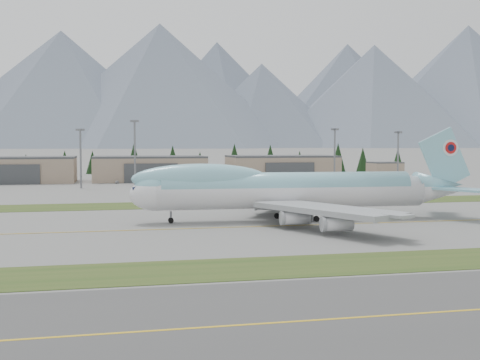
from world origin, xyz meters
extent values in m
plane|color=slate|center=(0.00, 0.00, 0.00)|extent=(7000.00, 7000.00, 0.00)
cube|color=#2B4619|center=(0.00, -38.00, 0.00)|extent=(400.00, 14.00, 0.08)
cube|color=#2B4619|center=(0.00, 45.00, 0.00)|extent=(400.00, 18.00, 0.08)
cube|color=#3D3D3D|center=(0.00, -62.00, 0.00)|extent=(400.00, 32.00, 0.04)
cube|color=gold|center=(0.00, 0.00, 0.00)|extent=(400.00, 0.40, 0.02)
cube|color=gold|center=(0.00, -62.00, 0.00)|extent=(400.00, 0.40, 0.02)
cylinder|color=silver|center=(6.18, 7.98, 5.95)|extent=(57.65, 8.85, 6.67)
cylinder|color=#82C4D4|center=(5.15, 8.02, 7.18)|extent=(53.53, 8.19, 6.15)
ellipsoid|color=silver|center=(-22.52, 9.08, 5.95)|extent=(10.91, 7.07, 6.67)
ellipsoid|color=#82C4D4|center=(-22.52, 9.08, 7.18)|extent=(9.13, 5.99, 5.65)
ellipsoid|color=#82C4D4|center=(-13.30, 8.73, 9.13)|extent=(28.50, 6.74, 6.15)
cube|color=#0C1433|center=(-26.11, 9.21, 7.28)|extent=(2.30, 2.75, 1.33)
cone|color=silver|center=(40.00, 6.69, 5.95)|extent=(12.55, 7.00, 6.53)
cone|color=#82C4D4|center=(40.00, 6.69, 7.18)|extent=(11.50, 6.37, 5.95)
cube|color=#82C4D4|center=(41.02, 6.65, 12.92)|extent=(12.44, 1.09, 14.16)
cylinder|color=silver|center=(42.27, 7.01, 15.38)|extent=(3.70, 0.35, 3.69)
cylinder|color=red|center=(42.27, 7.12, 15.38)|extent=(2.67, 0.31, 2.67)
cylinder|color=#0C1433|center=(42.27, 7.22, 15.38)|extent=(1.55, 0.26, 1.54)
cube|color=#82C4D4|center=(42.28, 12.76, 6.56)|extent=(10.63, 12.85, 0.47)
cube|color=#82C4D4|center=(41.81, 0.46, 6.56)|extent=(10.05, 12.79, 0.47)
cube|color=#95999D|center=(8.87, 24.81, 4.10)|extent=(23.89, 31.49, 1.03)
cube|color=#95999D|center=(7.58, -9.01, 4.10)|extent=(22.17, 31.94, 1.03)
cylinder|color=silver|center=(4.00, 20.89, 2.15)|extent=(5.43, 2.77, 2.56)
cylinder|color=silver|center=(9.39, 30.23, 2.15)|extent=(5.43, 2.77, 2.56)
cylinder|color=silver|center=(3.02, -4.73, 2.15)|extent=(5.43, 2.77, 2.56)
cylinder|color=silver|center=(7.68, -14.45, 2.15)|extent=(5.43, 2.77, 2.56)
cylinder|color=slate|center=(-19.45, 8.96, 1.23)|extent=(0.47, 0.47, 2.46)
cylinder|color=slate|center=(4.76, 11.11, 1.33)|extent=(0.60, 0.60, 2.67)
cylinder|color=slate|center=(4.52, 4.97, 1.33)|extent=(0.60, 0.60, 2.67)
cylinder|color=slate|center=(9.88, 10.92, 1.33)|extent=(0.60, 0.60, 2.67)
cylinder|color=slate|center=(9.65, 4.77, 1.33)|extent=(0.60, 0.60, 2.67)
cylinder|color=black|center=(-19.46, 8.55, 0.56)|extent=(1.14, 0.40, 1.13)
cylinder|color=black|center=(-19.43, 9.37, 0.56)|extent=(1.14, 0.40, 1.13)
cylinder|color=black|center=(4.76, 11.11, 0.62)|extent=(1.25, 0.56, 1.23)
cylinder|color=black|center=(4.52, 4.97, 0.62)|extent=(1.25, 0.56, 1.23)
cylinder|color=black|center=(9.88, 10.92, 0.62)|extent=(1.25, 0.56, 1.23)
cylinder|color=black|center=(9.65, 4.77, 0.62)|extent=(1.25, 0.56, 1.23)
cube|color=gray|center=(-70.00, 150.00, 5.00)|extent=(48.00, 26.00, 10.00)
cube|color=#3A3C3F|center=(-70.00, 150.00, 10.40)|extent=(48.00, 26.00, 0.80)
cube|color=#3A3C3F|center=(-70.00, 136.70, 4.00)|extent=(22.08, 0.60, 8.00)
cube|color=gray|center=(-15.00, 150.00, 5.00)|extent=(48.00, 26.00, 10.00)
cube|color=#3A3C3F|center=(-15.00, 150.00, 10.40)|extent=(48.00, 26.00, 0.80)
cube|color=#3A3C3F|center=(-15.00, 136.70, 4.00)|extent=(22.08, 0.60, 8.00)
cube|color=gray|center=(45.00, 150.00, 5.00)|extent=(48.00, 26.00, 10.00)
cube|color=#3A3C3F|center=(45.00, 150.00, 10.40)|extent=(48.00, 26.00, 0.80)
cube|color=#3A3C3F|center=(45.00, 136.70, 4.00)|extent=(22.08, 0.60, 8.00)
cube|color=gray|center=(95.00, 148.00, 3.50)|extent=(14.00, 12.00, 7.00)
cube|color=#3A3C3F|center=(95.00, 148.00, 7.30)|extent=(14.00, 12.00, 0.60)
cylinder|color=slate|center=(-42.02, 111.67, 10.42)|extent=(0.70, 0.70, 20.85)
cube|color=slate|center=(-42.02, 111.67, 21.25)|extent=(3.20, 3.20, 0.80)
cylinder|color=slate|center=(-22.61, 110.48, 12.04)|extent=(0.70, 0.70, 24.08)
cube|color=slate|center=(-22.61, 110.48, 24.48)|extent=(3.20, 3.20, 0.80)
cylinder|color=slate|center=(56.09, 112.38, 10.74)|extent=(0.70, 0.70, 21.48)
cube|color=slate|center=(56.09, 112.38, 21.88)|extent=(3.20, 3.20, 0.80)
cylinder|color=slate|center=(81.08, 107.58, 10.17)|extent=(0.70, 0.70, 20.34)
cube|color=slate|center=(81.08, 107.58, 20.74)|extent=(3.20, 3.20, 0.80)
imported|color=silver|center=(-28.92, 135.70, 0.00)|extent=(1.96, 3.74, 1.21)
imported|color=gold|center=(11.89, 117.77, 0.00)|extent=(3.86, 3.18, 1.24)
imported|color=#BABBC0|center=(44.66, 119.15, 0.00)|extent=(2.70, 4.76, 1.30)
cone|color=black|center=(-73.61, 208.75, 5.48)|extent=(6.13, 6.13, 10.95)
cone|color=black|center=(-54.53, 208.17, 6.34)|extent=(7.10, 7.10, 12.69)
cone|color=black|center=(-40.79, 215.66, 6.26)|extent=(7.01, 7.01, 12.51)
cone|color=black|center=(-19.18, 208.78, 8.23)|extent=(9.22, 9.22, 16.47)
cone|color=black|center=(1.97, 215.75, 7.62)|extent=(8.54, 8.54, 15.24)
cone|color=black|center=(17.08, 215.76, 5.93)|extent=(6.64, 6.64, 11.86)
cone|color=black|center=(35.19, 209.11, 8.13)|extent=(9.11, 9.11, 16.26)
cone|color=black|center=(56.28, 211.78, 7.85)|extent=(8.80, 8.80, 15.71)
cone|color=black|center=(73.88, 212.84, 6.07)|extent=(6.80, 6.80, 12.14)
cone|color=black|center=(96.38, 211.17, 8.28)|extent=(9.27, 9.27, 16.55)
cone|color=black|center=(110.31, 208.27, 7.00)|extent=(7.84, 7.84, 13.99)
cone|color=black|center=(133.15, 210.30, 6.66)|extent=(7.46, 7.46, 13.32)
cone|color=#515A6C|center=(-200.00, 2161.30, 210.47)|extent=(983.41, 983.41, 420.94)
cone|color=white|center=(-200.00, 2161.30, 336.75)|extent=(373.69, 373.69, 168.38)
cone|color=#515A6C|center=(150.00, 2109.96, 225.43)|extent=(1013.33, 1013.33, 450.85)
cone|color=white|center=(150.00, 2109.96, 360.68)|extent=(385.07, 385.07, 180.34)
cone|color=#515A6C|center=(550.00, 2179.26, 163.15)|extent=(710.93, 710.93, 326.29)
cone|color=white|center=(550.00, 2179.26, 261.04)|extent=(270.15, 270.15, 130.52)
cone|color=#515A6C|center=(1000.00, 2132.19, 203.34)|extent=(926.09, 926.09, 406.68)
cone|color=white|center=(1000.00, 2132.19, 325.35)|extent=(351.92, 351.92, 162.67)
cone|color=#515A6C|center=(1500.00, 2265.71, 264.46)|extent=(1133.91, 1133.91, 528.92)
cone|color=white|center=(1500.00, 2265.71, 423.13)|extent=(430.89, 430.89, 211.57)
cone|color=#515A6C|center=(-200.00, 2900.00, 251.68)|extent=(1006.70, 1006.70, 503.35)
cone|color=white|center=(-200.00, 2900.00, 392.61)|extent=(402.68, 402.68, 221.47)
cone|color=#515A6C|center=(500.00, 2900.00, 262.40)|extent=(1049.59, 1049.59, 524.79)
cone|color=white|center=(500.00, 2900.00, 409.34)|extent=(419.84, 419.84, 230.91)
cone|color=#515A6C|center=(1200.00, 2900.00, 269.63)|extent=(1078.54, 1078.54, 539.27)
cone|color=white|center=(1200.00, 2900.00, 420.63)|extent=(431.41, 431.41, 237.28)
cone|color=#515A6C|center=(1900.00, 2900.00, 227.59)|extent=(910.37, 910.37, 455.19)
cone|color=white|center=(1900.00, 2900.00, 355.05)|extent=(364.15, 364.15, 200.28)
camera|label=1|loc=(-31.43, -114.00, 16.42)|focal=45.00mm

